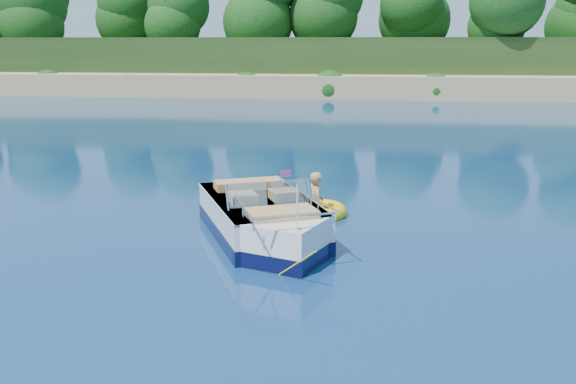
{
  "coord_description": "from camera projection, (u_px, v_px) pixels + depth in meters",
  "views": [
    {
      "loc": [
        2.45,
        -8.06,
        3.76
      ],
      "look_at": [
        0.87,
        4.17,
        0.85
      ],
      "focal_mm": 40.0,
      "sensor_mm": 36.0,
      "label": 1
    }
  ],
  "objects": [
    {
      "name": "shoreline",
      "position": [
        349.0,
        67.0,
        70.28
      ],
      "size": [
        170.0,
        59.0,
        6.0
      ],
      "color": "tan",
      "rests_on": "ground"
    },
    {
      "name": "boy",
      "position": [
        315.0,
        216.0,
        14.15
      ],
      "size": [
        0.64,
        0.86,
        1.54
      ],
      "primitive_type": "imported",
      "rotation": [
        0.0,
        -0.17,
        1.99
      ],
      "color": "tan",
      "rests_on": "ground"
    },
    {
      "name": "motorboat",
      "position": [
        265.0,
        223.0,
        12.36
      ],
      "size": [
        3.19,
        4.8,
        1.72
      ],
      "rotation": [
        0.0,
        0.0,
        0.43
      ],
      "color": "silver",
      "rests_on": "ground"
    },
    {
      "name": "treeline",
      "position": [
        340.0,
        16.0,
        47.25
      ],
      "size": [
        150.0,
        7.12,
        8.19
      ],
      "color": "#311A10",
      "rests_on": "ground"
    },
    {
      "name": "ground",
      "position": [
        188.0,
        317.0,
        8.95
      ],
      "size": [
        160.0,
        160.0,
        0.0
      ],
      "primitive_type": "plane",
      "color": "#0A2148",
      "rests_on": "ground"
    },
    {
      "name": "tow_tube",
      "position": [
        318.0,
        211.0,
        14.17
      ],
      "size": [
        1.6,
        1.6,
        0.34
      ],
      "rotation": [
        0.0,
        0.0,
        0.29
      ],
      "color": "#FFC204",
      "rests_on": "ground"
    }
  ]
}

